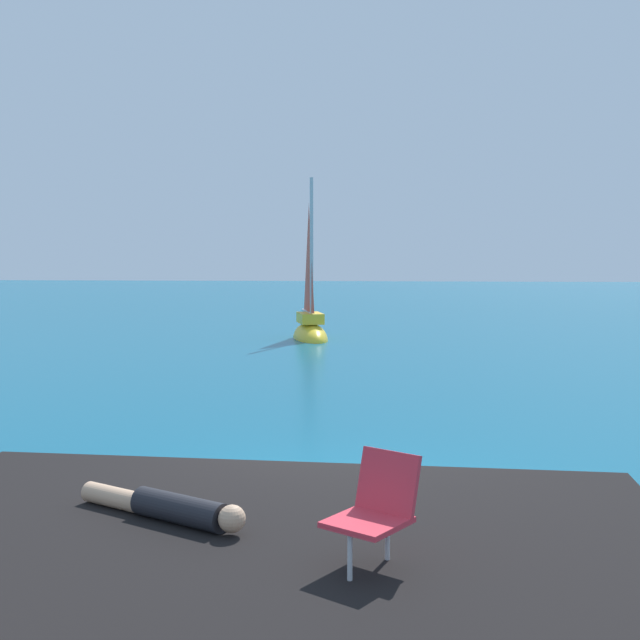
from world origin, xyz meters
name	(u,v)px	position (x,y,z in m)	size (l,w,h in m)	color
ground_plane	(332,489)	(0.00, 0.00, 0.00)	(160.00, 160.00, 0.00)	#0F5675
shore_ledge	(251,586)	(-0.36, -3.77, 0.35)	(6.78, 4.79, 0.71)	black
boulder_seaward	(397,538)	(0.79, -1.65, 0.00)	(0.87, 0.70, 0.48)	black
boulder_inland	(441,529)	(1.26, -1.33, 0.00)	(1.31, 1.05, 0.72)	black
sailboat_near	(310,329)	(-2.07, 17.77, 0.33)	(1.90, 3.39, 6.12)	yellow
person_sunbather	(168,507)	(-1.13, -3.35, 0.82)	(1.61, 0.96, 0.25)	black
beach_chair	(377,505)	(0.62, -4.16, 1.15)	(0.73, 0.76, 0.80)	#E03342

